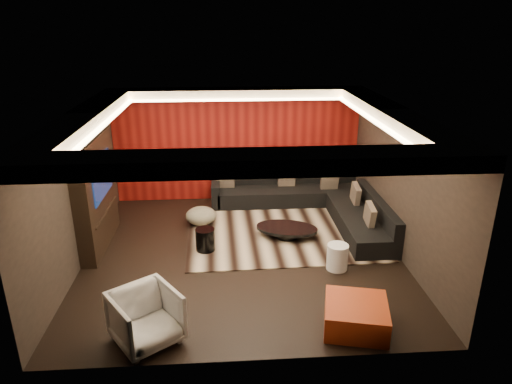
{
  "coord_description": "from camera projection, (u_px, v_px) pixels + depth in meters",
  "views": [
    {
      "loc": [
        -0.3,
        -7.91,
        4.3
      ],
      "look_at": [
        0.3,
        0.6,
        1.05
      ],
      "focal_mm": 32.0,
      "sensor_mm": 36.0,
      "label": 1
    }
  ],
  "objects": [
    {
      "name": "soffit_right",
      "position": [
        392.0,
        115.0,
        8.15
      ],
      "size": [
        0.6,
        4.8,
        0.22
      ],
      "primitive_type": "cube",
      "color": "silver",
      "rests_on": "ground"
    },
    {
      "name": "soffit_front",
      "position": [
        250.0,
        162.0,
        5.45
      ],
      "size": [
        6.0,
        0.6,
        0.22
      ],
      "primitive_type": "cube",
      "color": "silver",
      "rests_on": "ground"
    },
    {
      "name": "throw_pillows",
      "position": [
        311.0,
        188.0,
        10.57
      ],
      "size": [
        3.17,
        2.72,
        0.5
      ],
      "color": "tan",
      "rests_on": "sectional_sofa"
    },
    {
      "name": "cove_back",
      "position": [
        237.0,
        100.0,
        10.2
      ],
      "size": [
        4.8,
        0.08,
        0.04
      ],
      "primitive_type": "cube",
      "color": "#FFD899",
      "rests_on": "ground"
    },
    {
      "name": "drum_stool",
      "position": [
        205.0,
        240.0,
        8.95
      ],
      "size": [
        0.38,
        0.38,
        0.45
      ],
      "primitive_type": "cylinder",
      "rotation": [
        0.0,
        0.0,
        0.0
      ],
      "color": "black",
      "rests_on": "rug"
    },
    {
      "name": "tv_shelf",
      "position": [
        106.0,
        212.0,
        9.06
      ],
      "size": [
        0.04,
        1.6,
        0.04
      ],
      "primitive_type": "cube",
      "color": "black",
      "rests_on": "ground"
    },
    {
      "name": "white_side_table",
      "position": [
        337.0,
        257.0,
        8.3
      ],
      "size": [
        0.48,
        0.48,
        0.48
      ],
      "primitive_type": "cylinder",
      "rotation": [
        0.0,
        0.0,
        -0.3
      ],
      "color": "white",
      "rests_on": "floor"
    },
    {
      "name": "tv_screen",
      "position": [
        102.0,
        176.0,
        8.79
      ],
      "size": [
        0.04,
        1.3,
        0.8
      ],
      "primitive_type": "cube",
      "color": "black",
      "rests_on": "ground"
    },
    {
      "name": "wall_left",
      "position": [
        76.0,
        190.0,
        8.23
      ],
      "size": [
        0.02,
        6.0,
        2.8
      ],
      "primitive_type": "cube",
      "color": "black",
      "rests_on": "ground"
    },
    {
      "name": "orange_ottoman",
      "position": [
        356.0,
        316.0,
        6.72
      ],
      "size": [
        1.09,
        1.09,
        0.4
      ],
      "primitive_type": "cube",
      "rotation": [
        0.0,
        0.0,
        -0.23
      ],
      "color": "#993913",
      "rests_on": "floor"
    },
    {
      "name": "cove_front",
      "position": [
        249.0,
        161.0,
        5.8
      ],
      "size": [
        4.8,
        0.08,
        0.04
      ],
      "primitive_type": "cube",
      "color": "#FFD899",
      "rests_on": "ground"
    },
    {
      "name": "cove_right",
      "position": [
        373.0,
        120.0,
        8.16
      ],
      "size": [
        0.08,
        4.8,
        0.04
      ],
      "primitive_type": "cube",
      "color": "#FFD899",
      "rests_on": "ground"
    },
    {
      "name": "cove_left",
      "position": [
        105.0,
        124.0,
        7.85
      ],
      "size": [
        0.08,
        4.8,
        0.04
      ],
      "primitive_type": "cube",
      "color": "#FFD899",
      "rests_on": "ground"
    },
    {
      "name": "ceiling",
      "position": [
        241.0,
        110.0,
        7.93
      ],
      "size": [
        6.0,
        6.0,
        0.02
      ],
      "primitive_type": "cube",
      "color": "silver",
      "rests_on": "ground"
    },
    {
      "name": "soffit_back",
      "position": [
        237.0,
        93.0,
        10.49
      ],
      "size": [
        6.0,
        0.6,
        0.22
      ],
      "primitive_type": "cube",
      "color": "silver",
      "rests_on": "ground"
    },
    {
      "name": "coffee_table",
      "position": [
        287.0,
        232.0,
        9.54
      ],
      "size": [
        1.6,
        1.6,
        0.22
      ],
      "primitive_type": "cylinder",
      "rotation": [
        0.0,
        0.0,
        -0.29
      ],
      "color": "black",
      "rests_on": "rug"
    },
    {
      "name": "tv_surround",
      "position": [
        95.0,
        194.0,
        8.91
      ],
      "size": [
        0.3,
        2.0,
        2.2
      ],
      "primitive_type": "cube",
      "color": "black",
      "rests_on": "ground"
    },
    {
      "name": "red_feature_wall",
      "position": [
        237.0,
        145.0,
        11.2
      ],
      "size": [
        5.98,
        0.05,
        2.78
      ],
      "primitive_type": "cube",
      "color": "#6B0C0A",
      "rests_on": "ground"
    },
    {
      "name": "wall_back",
      "position": [
        237.0,
        144.0,
        11.23
      ],
      "size": [
        6.0,
        0.02,
        2.8
      ],
      "primitive_type": "cube",
      "color": "black",
      "rests_on": "ground"
    },
    {
      "name": "wall_right",
      "position": [
        401.0,
        182.0,
        8.62
      ],
      "size": [
        0.02,
        6.0,
        2.8
      ],
      "primitive_type": "cube",
      "color": "black",
      "rests_on": "ground"
    },
    {
      "name": "rug",
      "position": [
        282.0,
        232.0,
        9.78
      ],
      "size": [
        4.08,
        3.1,
        0.02
      ],
      "primitive_type": "cube",
      "rotation": [
        0.0,
        0.0,
        0.03
      ],
      "color": "tan",
      "rests_on": "floor"
    },
    {
      "name": "striped_pouf",
      "position": [
        201.0,
        216.0,
        10.12
      ],
      "size": [
        0.7,
        0.7,
        0.37
      ],
      "primitive_type": "ellipsoid",
      "rotation": [
        0.0,
        0.0,
        -0.04
      ],
      "color": "beige",
      "rests_on": "rug"
    },
    {
      "name": "soffit_left",
      "position": [
        84.0,
        119.0,
        7.79
      ],
      "size": [
        0.6,
        4.8,
        0.22
      ],
      "primitive_type": "cube",
      "color": "silver",
      "rests_on": "ground"
    },
    {
      "name": "sectional_sofa",
      "position": [
        313.0,
        203.0,
        10.68
      ],
      "size": [
        3.65,
        3.5,
        0.75
      ],
      "color": "black",
      "rests_on": "floor"
    },
    {
      "name": "armchair",
      "position": [
        146.0,
        318.0,
        6.36
      ],
      "size": [
        1.19,
        1.19,
        0.79
      ],
      "primitive_type": "imported",
      "rotation": [
        0.0,
        0.0,
        0.61
      ],
      "color": "silver",
      "rests_on": "floor"
    },
    {
      "name": "floor",
      "position": [
        243.0,
        254.0,
        8.93
      ],
      "size": [
        6.0,
        6.0,
        0.02
      ],
      "primitive_type": "cube",
      "color": "black",
      "rests_on": "ground"
    }
  ]
}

